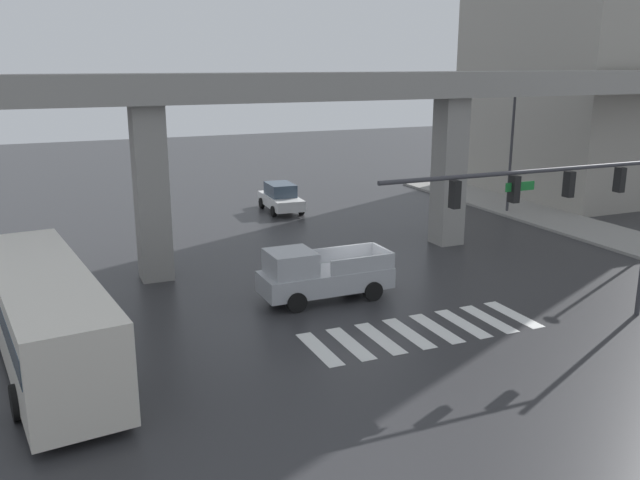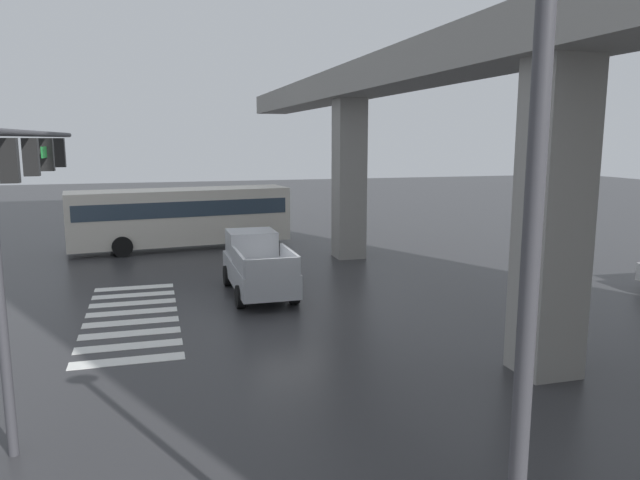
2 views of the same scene
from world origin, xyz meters
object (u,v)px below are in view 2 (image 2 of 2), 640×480
object	(u,v)px
pickup_truck	(257,265)
street_lamp_near_corner	(531,253)
traffic_signal_mast	(31,176)
city_bus	(181,214)

from	to	relation	value
pickup_truck	street_lamp_near_corner	distance (m)	17.06
pickup_truck	traffic_signal_mast	size ratio (longest dim) A/B	0.47
city_bus	traffic_signal_mast	world-z (taller)	traffic_signal_mast
city_bus	street_lamp_near_corner	world-z (taller)	street_lamp_near_corner
city_bus	traffic_signal_mast	distance (m)	16.88
city_bus	street_lamp_near_corner	xyz separation A→B (m)	(26.46, 1.58, 2.83)
traffic_signal_mast	street_lamp_near_corner	xyz separation A→B (m)	(10.32, 5.52, -0.11)
traffic_signal_mast	street_lamp_near_corner	bearing A→B (deg)	28.14
street_lamp_near_corner	city_bus	bearing A→B (deg)	-176.59
pickup_truck	street_lamp_near_corner	bearing A→B (deg)	-1.95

